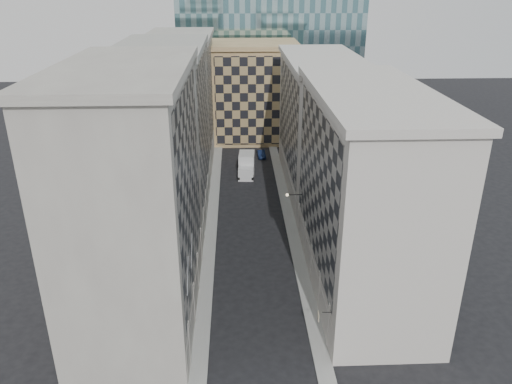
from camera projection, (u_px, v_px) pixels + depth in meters
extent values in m
cube|color=gray|center=(212.00, 220.00, 67.24)|extent=(1.50, 100.00, 0.15)
cube|color=gray|center=(289.00, 218.00, 67.64)|extent=(1.50, 100.00, 0.15)
cube|color=gray|center=(136.00, 202.00, 45.07)|extent=(10.00, 22.00, 23.00)
cube|color=gray|center=(189.00, 185.00, 44.66)|extent=(0.25, 19.36, 18.00)
cube|color=gray|center=(194.00, 292.00, 49.17)|extent=(0.45, 21.12, 3.20)
cube|color=gray|center=(122.00, 69.00, 40.37)|extent=(10.80, 22.80, 0.70)
cylinder|color=gray|center=(185.00, 344.00, 41.36)|extent=(0.90, 0.90, 4.40)
cylinder|color=gray|center=(190.00, 304.00, 46.40)|extent=(0.90, 0.90, 4.40)
cylinder|color=gray|center=(194.00, 272.00, 51.45)|extent=(0.90, 0.90, 4.40)
cylinder|color=gray|center=(198.00, 245.00, 56.50)|extent=(0.90, 0.90, 4.40)
cube|color=#9B9990|center=(166.00, 136.00, 65.45)|extent=(10.00, 22.00, 22.00)
cube|color=gray|center=(203.00, 124.00, 65.04)|extent=(0.25, 19.36, 17.00)
cube|color=#9B9990|center=(206.00, 200.00, 69.35)|extent=(0.45, 21.12, 3.20)
cube|color=#9B9990|center=(159.00, 47.00, 60.96)|extent=(10.80, 22.80, 0.70)
cylinder|color=#9B9990|center=(201.00, 224.00, 61.54)|extent=(0.90, 0.90, 4.40)
cylinder|color=#9B9990|center=(203.00, 205.00, 66.59)|extent=(0.90, 0.90, 4.40)
cylinder|color=#9B9990|center=(205.00, 189.00, 71.63)|extent=(0.90, 0.90, 4.40)
cylinder|color=#9B9990|center=(207.00, 175.00, 76.68)|extent=(0.90, 0.90, 4.40)
cube|color=gray|center=(182.00, 101.00, 85.83)|extent=(10.00, 22.00, 21.00)
cube|color=gray|center=(210.00, 93.00, 85.42)|extent=(0.25, 19.36, 16.00)
cube|color=gray|center=(212.00, 150.00, 89.54)|extent=(0.45, 21.12, 3.20)
cube|color=gray|center=(178.00, 36.00, 81.54)|extent=(10.80, 22.80, 0.70)
cylinder|color=gray|center=(209.00, 163.00, 81.73)|extent=(0.90, 0.90, 4.40)
cylinder|color=gray|center=(210.00, 152.00, 86.77)|extent=(0.90, 0.90, 4.40)
cylinder|color=gray|center=(211.00, 142.00, 91.82)|extent=(0.90, 0.90, 4.40)
cylinder|color=gray|center=(213.00, 134.00, 96.86)|extent=(0.90, 0.90, 4.40)
cube|color=beige|center=(364.00, 195.00, 50.17)|extent=(10.00, 26.00, 20.00)
cube|color=gray|center=(317.00, 182.00, 49.39)|extent=(0.25, 22.88, 15.00)
cube|color=beige|center=(313.00, 268.00, 53.31)|extent=(0.45, 24.96, 3.20)
cube|color=beige|center=(374.00, 93.00, 46.07)|extent=(10.80, 26.80, 0.70)
cylinder|color=beige|center=(333.00, 325.00, 43.54)|extent=(0.90, 0.90, 4.40)
cylinder|color=beige|center=(323.00, 291.00, 48.31)|extent=(0.90, 0.90, 4.40)
cylinder|color=beige|center=(315.00, 263.00, 53.08)|extent=(0.90, 0.90, 4.40)
cylinder|color=beige|center=(308.00, 239.00, 57.85)|extent=(0.90, 0.90, 4.40)
cylinder|color=beige|center=(302.00, 219.00, 62.62)|extent=(0.90, 0.90, 4.40)
cube|color=beige|center=(321.00, 126.00, 75.14)|extent=(10.00, 28.00, 19.00)
cube|color=gray|center=(289.00, 117.00, 74.36)|extent=(0.25, 24.64, 14.00)
cube|color=beige|center=(288.00, 176.00, 78.09)|extent=(0.45, 26.88, 3.20)
cube|color=beige|center=(324.00, 60.00, 71.24)|extent=(10.80, 28.80, 0.70)
cube|color=#9F8554|center=(255.00, 93.00, 98.85)|extent=(16.00, 14.00, 18.00)
cube|color=tan|center=(256.00, 101.00, 92.34)|extent=(15.20, 0.25, 16.50)
cube|color=#9F8554|center=(254.00, 44.00, 95.13)|extent=(16.80, 14.80, 0.80)
cube|color=#2D2823|center=(243.00, 57.00, 109.64)|extent=(6.00, 6.00, 28.00)
cylinder|color=gray|center=(188.00, 276.00, 40.23)|extent=(0.10, 2.33, 2.33)
cylinder|color=gray|center=(192.00, 251.00, 43.90)|extent=(0.10, 2.33, 2.33)
cylinder|color=black|center=(295.00, 195.00, 59.71)|extent=(1.80, 0.08, 0.08)
sphere|color=#FFE5B2|center=(287.00, 195.00, 59.67)|extent=(0.36, 0.36, 0.36)
cube|color=silver|center=(246.00, 173.00, 80.75)|extent=(2.59, 2.79, 1.98)
cube|color=silver|center=(247.00, 163.00, 83.09)|extent=(2.79, 4.12, 3.41)
cylinder|color=black|center=(239.00, 178.00, 80.17)|extent=(0.40, 1.01, 0.99)
cylinder|color=black|center=(253.00, 178.00, 80.12)|extent=(0.40, 1.01, 0.99)
cylinder|color=black|center=(241.00, 167.00, 84.81)|extent=(0.40, 1.01, 0.99)
cylinder|color=black|center=(254.00, 167.00, 84.76)|extent=(0.40, 1.01, 0.99)
imported|color=#101C3C|center=(261.00, 154.00, 90.67)|extent=(1.62, 3.98, 1.28)
cylinder|color=black|center=(327.00, 312.00, 42.01)|extent=(0.78, 0.10, 0.06)
cube|color=beige|center=(318.00, 316.00, 42.14)|extent=(0.09, 0.68, 0.68)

